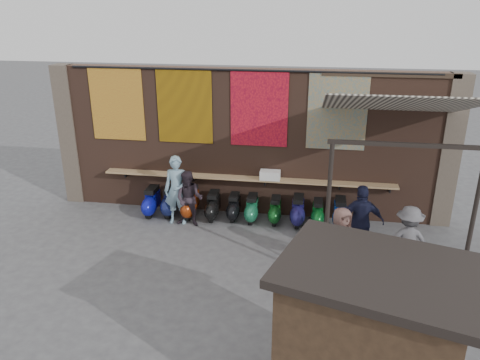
{
  "coord_description": "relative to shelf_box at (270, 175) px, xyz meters",
  "views": [
    {
      "loc": [
        1.7,
        -9.46,
        5.6
      ],
      "look_at": [
        -0.0,
        1.2,
        1.48
      ],
      "focal_mm": 35.0,
      "sensor_mm": 36.0,
      "label": 1
    }
  ],
  "objects": [
    {
      "name": "ground",
      "position": [
        -0.64,
        -2.3,
        -1.25
      ],
      "size": [
        70.0,
        70.0,
        0.0
      ],
      "primitive_type": "plane",
      "color": "#474749",
      "rests_on": "ground"
    },
    {
      "name": "scooter_stool_1",
      "position": [
        -2.74,
        -0.27,
        -0.85
      ],
      "size": [
        0.38,
        0.84,
        0.79
      ],
      "primitive_type": null,
      "color": "#121843",
      "rests_on": "ground"
    },
    {
      "name": "scooter_stool_3",
      "position": [
        -1.52,
        -0.32,
        -0.88
      ],
      "size": [
        0.35,
        0.78,
        0.74
      ],
      "primitive_type": null,
      "color": "black",
      "rests_on": "ground"
    },
    {
      "name": "shopper_grey",
      "position": [
        3.21,
        -2.37,
        -0.46
      ],
      "size": [
        1.03,
        0.6,
        1.58
      ],
      "primitive_type": "imported",
      "rotation": [
        0.0,
        0.0,
        3.14
      ],
      "color": "#5D5B61",
      "rests_on": "ground"
    },
    {
      "name": "brick_wall",
      "position": [
        -0.64,
        0.4,
        0.75
      ],
      "size": [
        10.0,
        0.4,
        4.0
      ],
      "primitive_type": "cube",
      "color": "brown",
      "rests_on": "ground"
    },
    {
      "name": "awning_post_right",
      "position": [
        4.26,
        -2.9,
        0.3
      ],
      "size": [
        0.09,
        0.09,
        3.1
      ],
      "primitive_type": "cylinder",
      "color": "black",
      "rests_on": "ground"
    },
    {
      "name": "tapestry_sun",
      "position": [
        -2.34,
        0.18,
        1.75
      ],
      "size": [
        1.5,
        0.02,
        2.0
      ],
      "primitive_type": "cube",
      "color": "orange",
      "rests_on": "brick_wall"
    },
    {
      "name": "shopper_tan",
      "position": [
        1.79,
        -2.49,
        -0.5
      ],
      "size": [
        0.88,
        0.81,
        1.51
      ],
      "primitive_type": "imported",
      "rotation": [
        0.0,
        0.0,
        0.6
      ],
      "color": "brown",
      "rests_on": "ground"
    },
    {
      "name": "awning_ledger",
      "position": [
        2.86,
        0.19,
        2.7
      ],
      "size": [
        3.3,
        0.08,
        0.12
      ],
      "primitive_type": "cube",
      "color": "#33261C",
      "rests_on": "brick_wall"
    },
    {
      "name": "stall_sign",
      "position": [
        2.21,
        -5.62,
        0.46
      ],
      "size": [
        1.16,
        0.39,
        0.5
      ],
      "primitive_type": "cube",
      "rotation": [
        0.0,
        0.0,
        -0.3
      ],
      "color": "gold",
      "rests_on": "market_stall"
    },
    {
      "name": "diner_left",
      "position": [
        -2.4,
        -0.71,
        -0.31
      ],
      "size": [
        0.71,
        0.5,
        1.88
      ],
      "primitive_type": "imported",
      "rotation": [
        0.0,
        0.0,
        0.07
      ],
      "color": "#799EB1",
      "rests_on": "ground"
    },
    {
      "name": "scooter_stool_8",
      "position": [
        1.32,
        -0.31,
        -0.9
      ],
      "size": [
        0.33,
        0.73,
        0.69
      ],
      "primitive_type": null,
      "color": "#0C561D",
      "rests_on": "ground"
    },
    {
      "name": "scooter_stool_0",
      "position": [
        -3.26,
        -0.34,
        -0.86
      ],
      "size": [
        0.37,
        0.82,
        0.78
      ],
      "primitive_type": null,
      "color": "#0E139C",
      "rests_on": "ground"
    },
    {
      "name": "shopper_navy",
      "position": [
        2.27,
        -1.82,
        -0.35
      ],
      "size": [
        1.08,
        0.53,
        1.79
      ],
      "primitive_type": "imported",
      "rotation": [
        0.0,
        0.0,
        3.23
      ],
      "color": "#171933",
      "rests_on": "ground"
    },
    {
      "name": "diner_right",
      "position": [
        -2.04,
        -0.82,
        -0.49
      ],
      "size": [
        0.76,
        0.61,
        1.53
      ],
      "primitive_type": "imported",
      "rotation": [
        0.0,
        0.0,
        -0.04
      ],
      "color": "#2F252E",
      "rests_on": "ground"
    },
    {
      "name": "shelf_box",
      "position": [
        0.0,
        0.0,
        0.0
      ],
      "size": [
        0.54,
        0.29,
        0.25
      ],
      "primitive_type": "cube",
      "color": "white",
      "rests_on": "eating_counter"
    },
    {
      "name": "scooter_stool_6",
      "position": [
        0.19,
        -0.29,
        -0.9
      ],
      "size": [
        0.33,
        0.73,
        0.69
      ],
      "primitive_type": null,
      "color": "#0F4B19",
      "rests_on": "ground"
    },
    {
      "name": "pier_left",
      "position": [
        -5.84,
        0.4,
        0.75
      ],
      "size": [
        0.5,
        0.5,
        4.0
      ],
      "primitive_type": "cube",
      "color": "#4C4238",
      "rests_on": "ground"
    },
    {
      "name": "awning_header",
      "position": [
        2.86,
        -2.9,
        1.83
      ],
      "size": [
        3.0,
        0.08,
        0.08
      ],
      "primitive_type": "cube",
      "color": "black",
      "rests_on": "awning_post_left"
    },
    {
      "name": "scooter_stool_5",
      "position": [
        -0.44,
        -0.3,
        -0.89
      ],
      "size": [
        0.34,
        0.76,
        0.72
      ],
      "primitive_type": null,
      "color": "#1B6D48",
      "rests_on": "ground"
    },
    {
      "name": "stall_roof",
      "position": [
        1.97,
        -6.43,
        1.17
      ],
      "size": [
        2.88,
        2.51,
        0.12
      ],
      "primitive_type": "cube",
      "rotation": [
        0.0,
        0.0,
        -0.3
      ],
      "color": "black",
      "rests_on": "market_stall"
    },
    {
      "name": "awning_canvas",
      "position": [
        2.86,
        -1.4,
        2.3
      ],
      "size": [
        3.2,
        3.28,
        0.97
      ],
      "primitive_type": "cube",
      "rotation": [
        -0.28,
        0.0,
        0.0
      ],
      "color": "beige",
      "rests_on": "brick_wall"
    },
    {
      "name": "tapestry_redgold",
      "position": [
        -4.24,
        0.18,
        1.75
      ],
      "size": [
        1.5,
        0.02,
        2.0
      ],
      "primitive_type": "cube",
      "color": "maroon",
      "rests_on": "brick_wall"
    },
    {
      "name": "scooter_stool_2",
      "position": [
        -2.16,
        -0.29,
        -0.83
      ],
      "size": [
        0.39,
        0.87,
        0.83
      ],
      "primitive_type": null,
      "color": "#8F300D",
      "rests_on": "ground"
    },
    {
      "name": "scooter_stool_9",
      "position": [
        1.89,
        -0.31,
        -0.86
      ],
      "size": [
        0.37,
        0.82,
        0.78
      ],
      "primitive_type": null,
      "color": "navy",
      "rests_on": "ground"
    },
    {
      "name": "hang_rail",
      "position": [
        -0.64,
        0.17,
        2.73
      ],
      "size": [
        9.5,
        0.06,
        0.06
      ],
      "primitive_type": "cylinder",
      "rotation": [
        0.0,
        1.57,
        0.0
      ],
      "color": "black",
      "rests_on": "brick_wall"
    },
    {
      "name": "pier_right",
      "position": [
        4.56,
        0.4,
        0.75
      ],
      "size": [
        0.5,
        0.5,
        4.0
      ],
      "primitive_type": "cube",
      "color": "#4C4238",
      "rests_on": "ground"
    },
    {
      "name": "scooter_stool_7",
      "position": [
        0.79,
        -0.32,
        -0.86
      ],
      "size": [
        0.37,
        0.82,
        0.78
      ],
      "primitive_type": null,
      "color": "navy",
      "rests_on": "ground"
    },
    {
      "name": "market_stall",
      "position": [
        1.97,
        -6.43,
        -0.07
      ],
      "size": [
        2.56,
        2.2,
        2.36
      ],
      "primitive_type": "cube",
      "rotation": [
        0.0,
        0.0,
        -0.3
      ],
      "color": "black",
      "rests_on": "ground"
    },
    {
      "name": "scooter_stool_4",
      "position": [
        -0.95,
        -0.26,
        -0.9
      ],
      "size": [
        0.33,
        0.73,
        0.7
      ],
      "primitive_type": null,
      "color": "black",
      "rests_on": "ground"
    },
    {
      "name": "stall_shelf",
      "position": [
        2.21,
        -5.62,
        -0.39
      ],
      "size": [
        1.76,
        0.62,
        0.06
      ],
      "primitive_type": "cube",
      "rotation": [
        0.0,
        0.0,
        -0.3
      ],
      "color": "#473321",
      "rests_on": "market_stall"
    },
    {
      "name": "awning_post_left",
      "position": [
        1.46,
        -2.9,
        0.3
      ],
      "size": [
        0.09,
        0.09,
        3.1
      ],
      "primitive_type": "cylinder",
      "color": "black",
      "rests_on": "ground"
    },
    {
      "name": "tapestry_orange",
      "position": [
        -0.34,
        0.18,
        1.75
      ],
      "size": [
        1.5,
        0.02,
        2.0
      ],
      "primitive_type": "cube",
      "color": "red",
      "rests_on": "brick_wall"
    },
    {
      "name": "eating_counter",
      "position": [
        -0.64,
        0.03,
        -0.15
      ],
      "size": [
        8.0,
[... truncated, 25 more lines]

